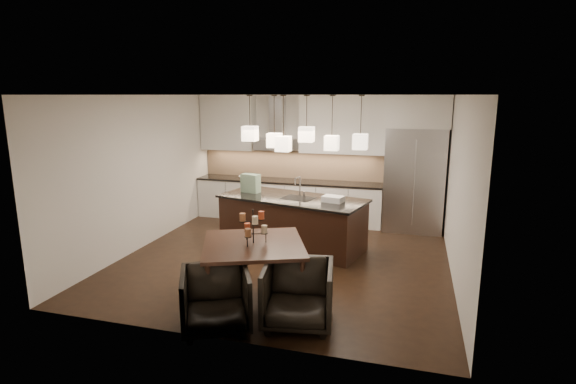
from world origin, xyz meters
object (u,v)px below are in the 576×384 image
(refrigerator, at_px, (414,180))
(island_body, at_px, (292,223))
(armchair_right, at_px, (298,294))
(armchair_left, at_px, (216,300))
(dining_table, at_px, (254,271))

(refrigerator, distance_m, island_body, 2.83)
(refrigerator, distance_m, armchair_right, 4.77)
(armchair_left, bearing_deg, island_body, 61.68)
(island_body, relative_size, dining_table, 1.93)
(refrigerator, xyz_separation_m, armchair_left, (-2.23, -4.92, -0.70))
(dining_table, height_order, armchair_left, dining_table)
(dining_table, distance_m, armchair_right, 0.95)
(island_body, xyz_separation_m, dining_table, (0.05, -2.24, -0.05))
(refrigerator, xyz_separation_m, armchair_right, (-1.31, -4.53, -0.68))
(armchair_left, bearing_deg, armchair_right, -4.19)
(island_body, distance_m, armchair_right, 2.91)
(refrigerator, distance_m, dining_table, 4.54)
(armchair_left, relative_size, armchair_right, 0.96)
(armchair_right, bearing_deg, armchair_left, -166.75)
(island_body, xyz_separation_m, armchair_left, (-0.09, -3.17, -0.08))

